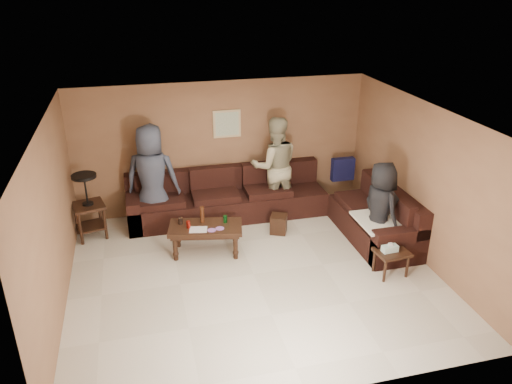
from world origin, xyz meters
TOP-DOWN VIEW (x-y plane):
  - room at (0.00, 0.00)m, footprint 5.60×5.50m
  - sectional_sofa at (0.81, 1.52)m, footprint 4.65×2.90m
  - coffee_table at (-0.61, 0.84)m, footprint 1.28×0.82m
  - end_table_left at (-2.48, 1.86)m, footprint 0.62×0.62m
  - side_table_right at (2.04, -0.50)m, footprint 0.52×0.44m
  - waste_bin at (0.76, 1.20)m, footprint 0.37×0.37m
  - wall_art at (0.10, 2.48)m, footprint 0.52×0.04m
  - person_left at (-1.36, 1.97)m, footprint 1.07×0.84m
  - person_middle at (0.91, 2.04)m, footprint 0.97×0.78m
  - person_right at (2.15, 0.18)m, footprint 0.63×0.85m

SIDE VIEW (x-z plane):
  - waste_bin at x=0.76m, z-range 0.00..0.33m
  - sectional_sofa at x=0.81m, z-range -0.16..0.81m
  - side_table_right at x=2.04m, z-range 0.08..0.64m
  - coffee_table at x=-0.61m, z-range 0.03..0.81m
  - end_table_left at x=-2.48m, z-range 0.03..1.20m
  - person_right at x=2.15m, z-range 0.00..1.58m
  - person_middle at x=0.91m, z-range 0.00..1.89m
  - person_left at x=-1.36m, z-range 0.00..1.93m
  - room at x=0.00m, z-range 0.41..2.91m
  - wall_art at x=0.10m, z-range 1.44..1.96m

